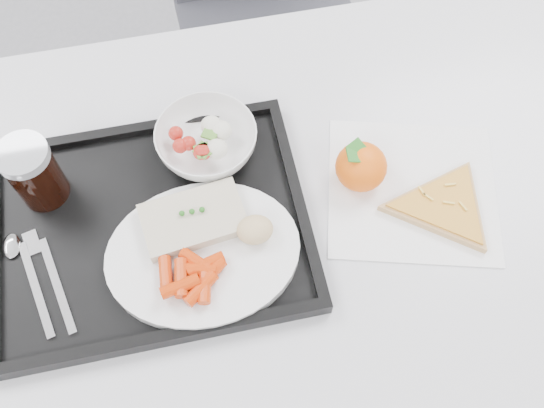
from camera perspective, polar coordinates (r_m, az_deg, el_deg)
name	(u,v)px	position (r m, az deg, el deg)	size (l,w,h in m)	color
room	(512,125)	(0.19, 21.68, 6.91)	(6.04, 7.04, 2.84)	gray
table	(277,239)	(0.95, 0.51, -3.28)	(1.20, 0.80, 0.75)	#B6B6B8
tray	(151,227)	(0.89, -11.36, -2.17)	(0.45, 0.35, 0.03)	black
dinner_plate	(203,253)	(0.85, -6.48, -4.65)	(0.27, 0.27, 0.02)	white
fish_fillet	(193,219)	(0.85, -7.40, -1.40)	(0.15, 0.10, 0.03)	beige
bread_roll	(255,230)	(0.83, -1.62, -2.43)	(0.06, 0.06, 0.03)	#DEC38A
salad_bowl	(207,141)	(0.92, -6.16, 5.92)	(0.15, 0.15, 0.05)	white
cola_glass	(34,172)	(0.91, -21.52, 2.80)	(0.07, 0.07, 0.11)	black
cutlery	(34,269)	(0.90, -21.51, -5.72)	(0.10, 0.17, 0.01)	silver
napkin	(412,190)	(0.93, 13.04, 1.31)	(0.30, 0.30, 0.00)	white
tangerine	(361,167)	(0.90, 8.38, 3.51)	(0.08, 0.08, 0.07)	orange
pizza_slice	(444,206)	(0.92, 15.89, -0.21)	(0.23, 0.23, 0.02)	#E0B764
carrot_pile	(194,276)	(0.81, -7.39, -6.73)	(0.09, 0.09, 0.03)	red
salad_contents	(206,139)	(0.91, -6.26, 6.07)	(0.09, 0.08, 0.03)	#B22318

